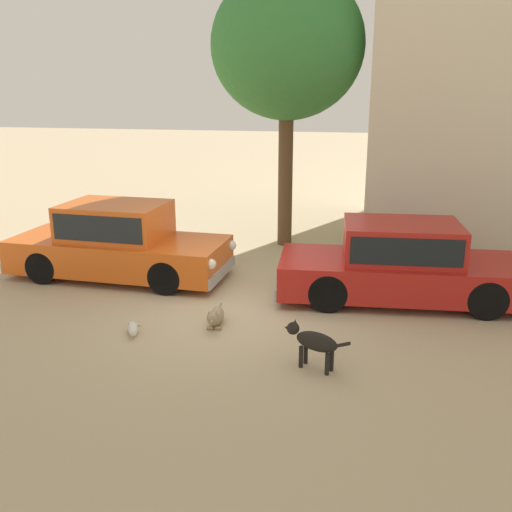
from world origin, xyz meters
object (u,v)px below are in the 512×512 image
Objects in this scene: stray_dog_tan at (216,317)px; parked_sedan_nearest at (118,241)px; stray_cat at (133,329)px; acacia_tree_left at (287,47)px; parked_sedan_second at (402,262)px; stray_dog_spotted at (313,341)px.

parked_sedan_nearest is at bearing -134.30° from stray_dog_tan.
acacia_tree_left is (1.47, 5.71, 4.46)m from stray_cat.
parked_sedan_second is 3.22m from stray_dog_spotted.
stray_cat is (-4.10, -2.39, -0.62)m from parked_sedan_second.
stray_dog_spotted is at bearing -34.31° from parked_sedan_nearest.
parked_sedan_nearest is at bearing 173.55° from parked_sedan_second.
stray_cat is at bearing -154.29° from parked_sedan_second.
stray_cat is at bearing -70.27° from stray_dog_tan.
stray_dog_tan is at bearing -152.71° from parked_sedan_second.
parked_sedan_nearest reaches higher than stray_dog_spotted.
acacia_tree_left is at bearing 170.35° from stray_dog_tan.
parked_sedan_nearest is 5.70m from acacia_tree_left.
acacia_tree_left is (-2.63, 3.32, 3.84)m from parked_sedan_second.
parked_sedan_nearest is 5.29m from stray_dog_spotted.
stray_dog_spotted is at bearing -117.37° from parked_sedan_second.
stray_cat is (1.39, -2.57, -0.65)m from parked_sedan_nearest.
stray_dog_tan reaches higher than stray_cat.
parked_sedan_second reaches higher than stray_dog_spotted.
stray_dog_spotted is at bearing 49.67° from stray_dog_tan.
parked_sedan_second reaches higher than stray_cat.
acacia_tree_left reaches higher than parked_sedan_nearest.
parked_sedan_second is 7.69× the size of stray_cat.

